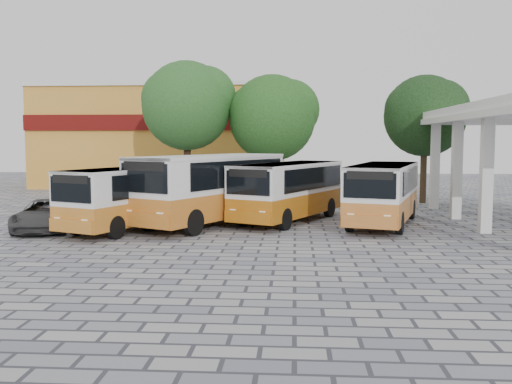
# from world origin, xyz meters

# --- Properties ---
(ground) EXTENTS (90.00, 90.00, 0.00)m
(ground) POSITION_xyz_m (0.00, 0.00, 0.00)
(ground) COLOR slate
(ground) RESTS_ON ground
(shophouse_block) EXTENTS (20.40, 10.40, 8.30)m
(shophouse_block) POSITION_xyz_m (-11.00, 25.99, 4.16)
(shophouse_block) COLOR #CA892E
(shophouse_block) RESTS_ON ground
(bus_far_left) EXTENTS (4.88, 7.89, 2.65)m
(bus_far_left) POSITION_xyz_m (-6.95, 1.87, 1.54)
(bus_far_left) COLOR #B96D1F
(bus_far_left) RESTS_ON ground
(bus_centre_left) EXTENTS (6.40, 9.41, 3.15)m
(bus_centre_left) POSITION_xyz_m (-3.80, 3.31, 1.82)
(bus_centre_left) COLOR #B5641D
(bus_centre_left) RESTS_ON ground
(bus_centre_right) EXTENTS (5.41, 8.23, 2.76)m
(bus_centre_right) POSITION_xyz_m (-0.28, 4.61, 1.60)
(bus_centre_right) COLOR #AA5B0C
(bus_centre_right) RESTS_ON ground
(bus_far_right) EXTENTS (4.42, 8.10, 2.75)m
(bus_far_right) POSITION_xyz_m (3.99, 3.81, 1.59)
(bus_far_right) COLOR #BB6A26
(bus_far_right) RESTS_ON ground
(tree_left) EXTENTS (6.04, 5.75, 8.93)m
(tree_left) POSITION_xyz_m (-6.93, 14.56, 6.24)
(tree_left) COLOR black
(tree_left) RESTS_ON ground
(tree_middle) EXTENTS (5.85, 5.57, 8.06)m
(tree_middle) POSITION_xyz_m (-1.43, 14.90, 5.45)
(tree_middle) COLOR #402613
(tree_middle) RESTS_ON ground
(tree_right) EXTENTS (5.19, 4.94, 7.79)m
(tree_right) POSITION_xyz_m (7.90, 13.34, 5.47)
(tree_right) COLOR #493722
(tree_right) RESTS_ON ground
(parked_car) EXTENTS (3.06, 5.05, 1.31)m
(parked_car) POSITION_xyz_m (-10.57, 1.24, 0.65)
(parked_car) COLOR #363637
(parked_car) RESTS_ON ground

